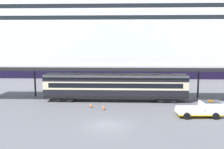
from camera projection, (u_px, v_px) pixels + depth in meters
ground_plane at (108, 125)px, 25.13m from camera, size 400.00×400.00×0.00m
cruise_ship at (136, 23)px, 69.58m from camera, size 177.58×28.32×43.38m
platform_canopy at (115, 66)px, 35.49m from camera, size 46.70×5.36×5.59m
train_carriage at (115, 86)px, 35.46m from camera, size 21.34×2.81×4.11m
service_truck at (203, 109)px, 27.93m from camera, size 5.26×2.37×2.02m
traffic_cone_near at (91, 105)px, 32.04m from camera, size 0.36×0.36×0.68m
traffic_cone_mid at (103, 107)px, 30.87m from camera, size 0.36×0.36×0.70m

